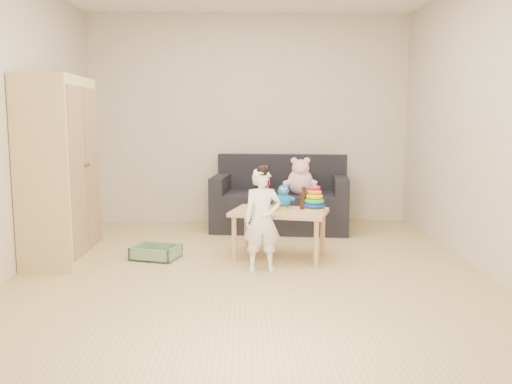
{
  "coord_description": "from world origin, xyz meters",
  "views": [
    {
      "loc": [
        -0.05,
        -4.64,
        1.32
      ],
      "look_at": [
        0.05,
        0.25,
        0.65
      ],
      "focal_mm": 38.0,
      "sensor_mm": 36.0,
      "label": 1
    }
  ],
  "objects_px": {
    "toddler": "(262,221)",
    "play_table": "(279,234)",
    "wardrobe": "(59,170)",
    "sofa": "(280,211)"
  },
  "relations": [
    {
      "from": "toddler",
      "to": "play_table",
      "type": "bearing_deg",
      "value": 61.62
    },
    {
      "from": "wardrobe",
      "to": "sofa",
      "type": "distance_m",
      "value": 2.59
    },
    {
      "from": "sofa",
      "to": "toddler",
      "type": "xyz_separation_m",
      "value": [
        -0.27,
        -1.74,
        0.21
      ]
    },
    {
      "from": "sofa",
      "to": "play_table",
      "type": "bearing_deg",
      "value": -86.54
    },
    {
      "from": "play_table",
      "to": "toddler",
      "type": "relative_size",
      "value": 1.0
    },
    {
      "from": "wardrobe",
      "to": "play_table",
      "type": "height_order",
      "value": "wardrobe"
    },
    {
      "from": "sofa",
      "to": "play_table",
      "type": "height_order",
      "value": "play_table"
    },
    {
      "from": "play_table",
      "to": "toddler",
      "type": "bearing_deg",
      "value": -112.7
    },
    {
      "from": "sofa",
      "to": "toddler",
      "type": "height_order",
      "value": "toddler"
    },
    {
      "from": "play_table",
      "to": "toddler",
      "type": "height_order",
      "value": "toddler"
    }
  ]
}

